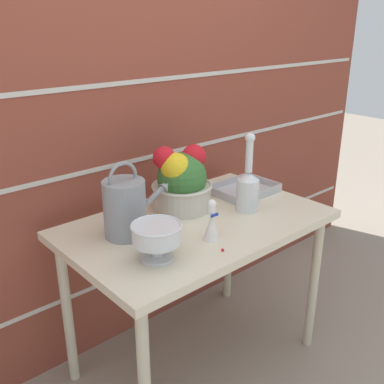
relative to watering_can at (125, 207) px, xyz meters
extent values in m
plane|color=gray|center=(0.30, -0.08, -0.86)|extent=(12.00, 12.00, 0.00)
cube|color=brown|center=(0.30, 0.36, 0.24)|extent=(3.60, 0.08, 2.20)
cube|color=beige|center=(0.30, 0.32, -0.52)|extent=(3.53, 0.00, 0.02)
cube|color=beige|center=(0.30, 0.32, 0.06)|extent=(3.53, 0.00, 0.02)
cube|color=beige|center=(0.30, 0.32, 0.42)|extent=(3.53, 0.00, 0.02)
cube|color=beige|center=(0.30, -0.08, -0.14)|extent=(1.12, 0.69, 0.04)
cylinder|color=beige|center=(0.80, -0.37, -0.51)|extent=(0.04, 0.04, 0.70)
cylinder|color=beige|center=(-0.20, 0.20, -0.51)|extent=(0.04, 0.04, 0.70)
cylinder|color=beige|center=(0.80, 0.20, -0.51)|extent=(0.04, 0.04, 0.70)
cylinder|color=gray|center=(0.00, 0.00, 0.00)|extent=(0.17, 0.17, 0.23)
cylinder|color=gray|center=(0.13, 0.00, 0.01)|extent=(0.14, 0.02, 0.09)
cone|color=gray|center=(0.20, 0.00, 0.04)|extent=(0.05, 0.05, 0.06)
torus|color=gray|center=(0.00, 0.00, 0.12)|extent=(0.13, 0.01, 0.13)
cylinder|color=silver|center=(-0.03, -0.23, -0.11)|extent=(0.12, 0.12, 0.01)
cylinder|color=silver|center=(-0.03, -0.23, -0.08)|extent=(0.04, 0.04, 0.05)
sphere|color=silver|center=(-0.03, -0.23, -0.08)|extent=(0.05, 0.05, 0.05)
cylinder|color=silver|center=(-0.03, -0.23, -0.02)|extent=(0.17, 0.17, 0.06)
torus|color=silver|center=(-0.03, -0.23, 0.01)|extent=(0.18, 0.18, 0.01)
cylinder|color=beige|center=(0.34, 0.06, -0.06)|extent=(0.26, 0.26, 0.11)
torus|color=beige|center=(0.34, 0.06, -0.01)|extent=(0.27, 0.27, 0.01)
sphere|color=#387033|center=(0.34, 0.06, 0.03)|extent=(0.22, 0.22, 0.22)
sphere|color=yellow|center=(0.29, 0.05, 0.09)|extent=(0.13, 0.13, 0.13)
sphere|color=red|center=(0.27, 0.09, 0.13)|extent=(0.10, 0.10, 0.10)
sphere|color=red|center=(0.40, 0.05, 0.11)|extent=(0.11, 0.11, 0.11)
cylinder|color=silver|center=(0.54, -0.15, -0.05)|extent=(0.10, 0.10, 0.15)
cone|color=silver|center=(0.54, -0.15, 0.04)|extent=(0.10, 0.10, 0.03)
cylinder|color=silver|center=(0.54, -0.15, 0.13)|extent=(0.03, 0.03, 0.14)
sphere|color=silver|center=(0.54, -0.15, 0.21)|extent=(0.04, 0.04, 0.04)
cone|color=white|center=(0.23, -0.25, -0.06)|extent=(0.06, 0.06, 0.11)
cylinder|color=white|center=(0.23, -0.25, 0.01)|extent=(0.03, 0.03, 0.04)
sphere|color=white|center=(0.23, -0.25, 0.03)|extent=(0.04, 0.04, 0.04)
cube|color=#193399|center=(0.23, -0.26, -0.01)|extent=(0.04, 0.01, 0.01)
cube|color=#B7B7BC|center=(0.70, 0.01, -0.11)|extent=(0.30, 0.23, 0.01)
cube|color=#B7B7BC|center=(0.70, -0.10, -0.10)|extent=(0.30, 0.01, 0.04)
cube|color=#B7B7BC|center=(0.70, 0.12, -0.10)|extent=(0.30, 0.01, 0.04)
cube|color=#B7B7BC|center=(0.55, 0.01, -0.10)|extent=(0.01, 0.23, 0.04)
cube|color=#B7B7BC|center=(0.85, 0.01, -0.10)|extent=(0.01, 0.23, 0.04)
sphere|color=red|center=(0.19, -0.34, -0.11)|extent=(0.01, 0.01, 0.01)
camera|label=1|loc=(-0.86, -1.37, 0.68)|focal=42.00mm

